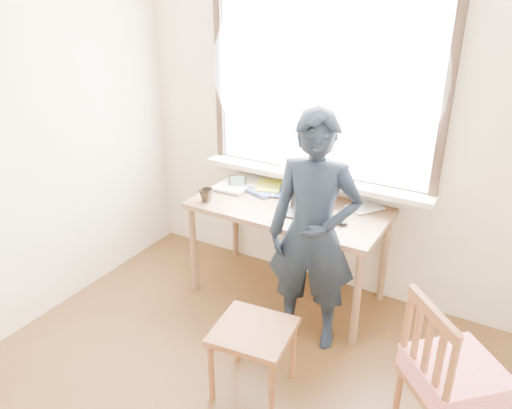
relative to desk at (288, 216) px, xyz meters
The scene contains 13 objects.
room_shell 1.73m from the desk, 80.17° to the right, with size 3.52×4.02×2.61m.
desk is the anchor object (origin of this frame).
laptop 0.22m from the desk, 11.86° to the right, with size 0.32×0.26×0.21m.
mug_white 0.22m from the desk, 107.92° to the left, with size 0.12×0.12×0.09m, color white.
mug_dark 0.64m from the desk, 157.54° to the right, with size 0.11×0.11×0.10m, color black.
mouse 0.48m from the desk, 12.34° to the right, with size 0.09×0.06×0.03m, color black.
desk_clutter 0.31m from the desk, 150.20° to the left, with size 0.81×0.45×0.03m.
book_a 0.44m from the desk, 153.03° to the left, with size 0.21×0.28×0.03m, color white.
book_b 0.53m from the desk, 33.11° to the left, with size 0.18×0.24×0.02m, color white.
picture_frame 0.54m from the desk, 169.02° to the left, with size 0.13×0.09×0.11m.
work_chair 1.10m from the desk, 74.35° to the right, with size 0.49×0.47×0.46m.
side_chair 1.65m from the desk, 32.94° to the right, with size 0.61×0.61×0.95m.
person 0.55m from the desk, 46.20° to the right, with size 0.60×0.39×1.64m, color black.
Camera 1 is at (1.21, -1.42, 2.33)m, focal length 35.00 mm.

